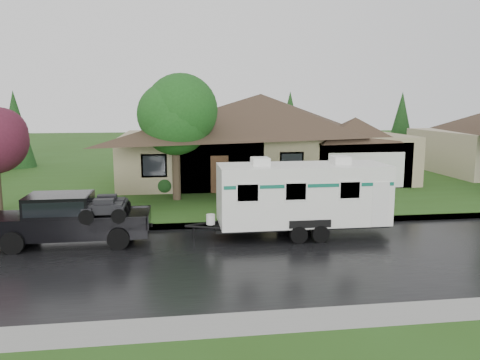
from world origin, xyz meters
TOP-DOWN VIEW (x-y plane):
  - ground at (0.00, 0.00)m, footprint 140.00×140.00m
  - road at (0.00, -2.00)m, footprint 140.00×8.00m
  - curb at (0.00, 2.25)m, footprint 140.00×0.50m
  - lawn at (0.00, 15.00)m, footprint 140.00×26.00m
  - house_main at (2.29, 13.84)m, footprint 19.44×10.80m
  - tree_left_green at (-3.64, 7.44)m, footprint 3.79×3.79m
  - shrub_row at (2.00, 9.30)m, footprint 13.60×1.00m
  - pickup_truck at (-7.62, 0.56)m, footprint 5.59×2.12m
  - travel_trailer at (1.18, 0.56)m, footprint 6.89×2.42m

SIDE VIEW (x-z plane):
  - ground at x=0.00m, z-range 0.00..0.00m
  - road at x=0.00m, z-range 0.00..0.01m
  - curb at x=0.00m, z-range 0.00..0.15m
  - lawn at x=0.00m, z-range 0.00..0.15m
  - shrub_row at x=2.00m, z-range 0.15..1.15m
  - pickup_truck at x=-7.62m, z-range 0.07..1.93m
  - travel_trailer at x=1.18m, z-range 0.09..3.18m
  - house_main at x=2.29m, z-range 0.14..7.04m
  - tree_left_green at x=-3.64m, z-range 1.37..7.65m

